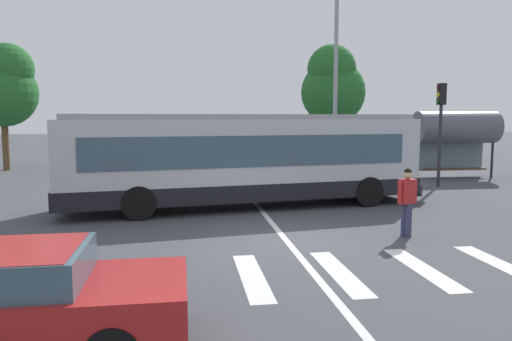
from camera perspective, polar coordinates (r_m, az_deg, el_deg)
ground_plane at (r=11.97m, az=3.53°, el=-8.15°), size 160.00×160.00×0.00m
city_transit_bus at (r=16.18m, az=-1.34°, el=1.33°), size 12.16×4.36×3.06m
pedestrian_crossing_street at (r=12.70m, az=17.15°, el=-3.12°), size 0.55×0.39×1.72m
foreground_sedan at (r=7.05m, az=-27.37°, el=-12.72°), size 4.51×1.90×1.35m
parked_car_silver at (r=26.80m, az=-6.15°, el=1.48°), size 1.94×4.53×1.35m
parked_car_red at (r=26.71m, az=-0.57°, el=1.50°), size 2.10×4.61×1.35m
parked_car_charcoal at (r=27.06m, az=5.39°, el=1.53°), size 2.08×4.60×1.35m
traffic_light_far_corner at (r=22.27m, az=20.66°, el=5.80°), size 0.33×0.32×4.38m
bus_stop_shelter at (r=25.66m, az=22.23°, el=4.54°), size 4.05×1.54×3.25m
twin_arm_street_lamp at (r=24.73m, az=9.29°, el=13.65°), size 3.87×0.32×10.33m
background_tree_left at (r=30.65m, az=-27.23°, el=8.72°), size 3.72×3.72×6.99m
background_tree_right at (r=34.75m, az=8.90°, el=9.72°), size 4.44×4.44×7.90m
crosswalk_painted_stripes at (r=9.75m, az=9.67°, el=-11.58°), size 7.23×2.81×0.01m
lane_center_line at (r=13.88m, az=1.86°, el=-6.12°), size 0.16×24.00×0.01m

